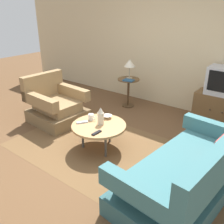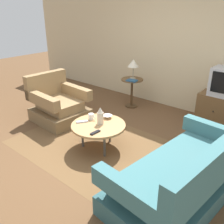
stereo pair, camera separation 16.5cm
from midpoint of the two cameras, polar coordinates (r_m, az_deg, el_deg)
ground_plane at (r=3.96m, az=0.34°, el=-8.33°), size 16.00×16.00×0.00m
back_wall at (r=5.38m, az=16.85°, el=14.67°), size 9.00×0.12×2.70m
area_rug at (r=3.98m, az=-1.83°, el=-8.16°), size 2.70×1.84×0.00m
armchair at (r=4.88m, az=-11.36°, el=1.49°), size 0.99×0.92×0.88m
couch at (r=3.05m, az=17.91°, el=-14.02°), size 1.11×1.93×0.88m
coffee_table at (r=3.79m, az=-1.90°, el=-3.26°), size 0.83×0.83×0.41m
side_table at (r=5.40m, az=5.47°, el=5.73°), size 0.47×0.47×0.63m
tv_stand at (r=5.02m, az=25.05°, el=0.21°), size 0.89×0.44×0.58m
table_lamp at (r=5.29m, az=5.85°, el=10.99°), size 0.24×0.24×0.41m
vase at (r=3.73m, az=-1.44°, el=-0.96°), size 0.10×0.10×0.27m
mug at (r=3.92m, az=-3.57°, el=-1.08°), size 0.14×0.09×0.10m
bowl at (r=3.98m, az=0.12°, el=-1.07°), size 0.16×0.16×0.05m
tv_remote_dark at (r=3.53m, az=-2.54°, el=-4.73°), size 0.05×0.17×0.02m
tv_remote_silver at (r=3.86m, az=-5.66°, el=-2.22°), size 0.14×0.18×0.02m
book at (r=5.19m, az=5.51°, el=7.21°), size 0.24×0.19×0.03m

